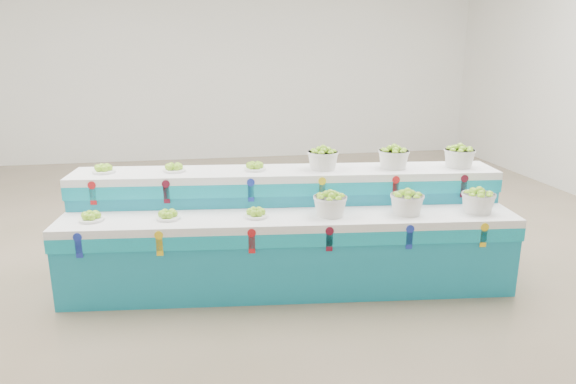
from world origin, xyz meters
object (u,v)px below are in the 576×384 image
at_px(plate_upper_mid, 174,167).
at_px(display_stand, 288,229).
at_px(basket_upper_right, 459,156).
at_px(basket_lower_left, 330,204).

bearing_deg(plate_upper_mid, display_stand, -19.37).
bearing_deg(basket_upper_right, display_stand, -177.60).
relative_size(display_stand, plate_upper_mid, 19.15).
bearing_deg(basket_lower_left, display_stand, 138.56).
relative_size(plate_upper_mid, basket_upper_right, 0.72).
height_order(display_stand, basket_upper_right, basket_upper_right).
relative_size(display_stand, basket_upper_right, 13.76).
xyz_separation_m(plate_upper_mid, basket_upper_right, (2.71, -0.29, 0.06)).
bearing_deg(basket_lower_left, basket_upper_right, 14.52).
xyz_separation_m(display_stand, basket_lower_left, (0.32, -0.28, 0.32)).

